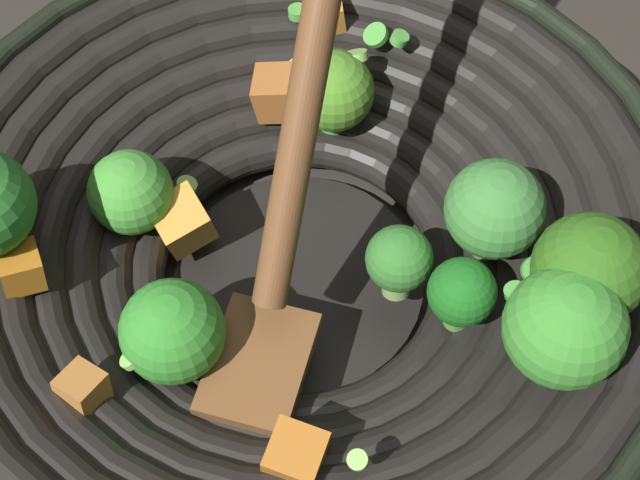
# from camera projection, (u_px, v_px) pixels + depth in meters

# --- Properties ---
(ground_plane) EXTENTS (4.00, 4.00, 0.00)m
(ground_plane) POSITION_uv_depth(u_px,v_px,m) (299.00, 286.00, 0.58)
(ground_plane) COLOR #332D28
(wok) EXTENTS (0.46, 0.43, 0.29)m
(wok) POSITION_uv_depth(u_px,v_px,m) (299.00, 236.00, 0.53)
(wok) COLOR black
(wok) RESTS_ON ground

